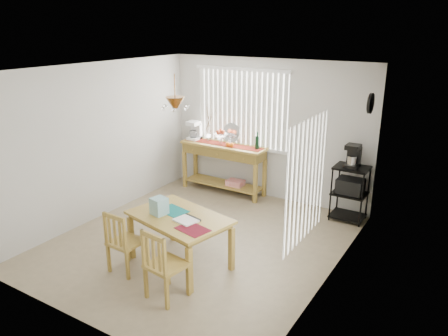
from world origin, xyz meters
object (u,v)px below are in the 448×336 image
Objects in this scene: sideboard at (224,156)px; chair_right at (164,265)px; chair_left at (124,242)px; wire_cart at (350,188)px; cart_items at (353,156)px; dining_table at (179,221)px.

sideboard is 3.63m from chair_right.
chair_left is (0.43, -3.20, -0.30)m from sideboard.
cart_items is (-0.00, 0.01, 0.55)m from wire_cart.
wire_cart is at bearing -90.00° from cart_items.
cart_items reaches higher than wire_cart.
dining_table is at bearing -120.16° from wire_cart.
dining_table is 1.64× the size of chair_right.
sideboard is at bearing -179.99° from wire_cart.
sideboard reaches higher than dining_table.
dining_table is (-1.54, -2.66, -0.48)m from cart_items.
sideboard is 1.87× the size of chair_right.
chair_right is at bearing -13.46° from chair_left.
cart_items is at bearing 0.24° from sideboard.
sideboard is at bearing 110.41° from chair_right.
chair_left reaches higher than dining_table.
sideboard is 2.51m from cart_items.
chair_left is (-0.51, -0.54, -0.21)m from dining_table.
wire_cart is 1.07× the size of chair_left.
sideboard reaches higher than chair_left.
dining_table is at bearing -120.07° from cart_items.
wire_cart is 3.61m from chair_right.
sideboard is 3.24m from chair_left.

